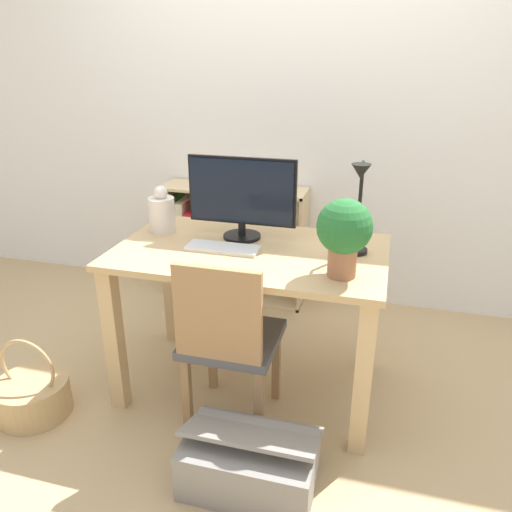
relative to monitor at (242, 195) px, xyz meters
name	(u,v)px	position (x,y,z in m)	size (l,w,h in m)	color
ground_plane	(251,384)	(0.08, -0.13, -0.96)	(10.00, 10.00, 0.00)	tan
wall_back	(300,100)	(0.08, 0.98, 0.34)	(8.00, 0.05, 2.60)	white
desk	(250,277)	(0.08, -0.13, -0.36)	(1.23, 0.73, 0.74)	tan
monitor	(242,195)	(0.00, 0.00, 0.00)	(0.52, 0.18, 0.39)	black
keyboard	(223,248)	(-0.04, -0.18, -0.21)	(0.33, 0.12, 0.02)	silver
vase	(162,212)	(-0.41, -0.02, -0.12)	(0.13, 0.13, 0.23)	silver
desk_lamp	(359,201)	(0.55, -0.11, 0.04)	(0.10, 0.19, 0.42)	black
potted_plant	(344,231)	(0.51, -0.32, -0.03)	(0.22, 0.22, 0.32)	#9E6647
chair	(228,338)	(0.06, -0.43, -0.51)	(0.40, 0.40, 0.82)	#4C4C51
bookshelf	(210,245)	(-0.48, 0.81, -0.60)	(0.94, 0.28, 0.77)	#D8BC8C
basket	(33,395)	(-0.84, -0.61, -0.86)	(0.33, 0.33, 0.40)	tan
storage_box	(249,462)	(0.25, -0.75, -0.84)	(0.52, 0.36, 0.27)	gray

